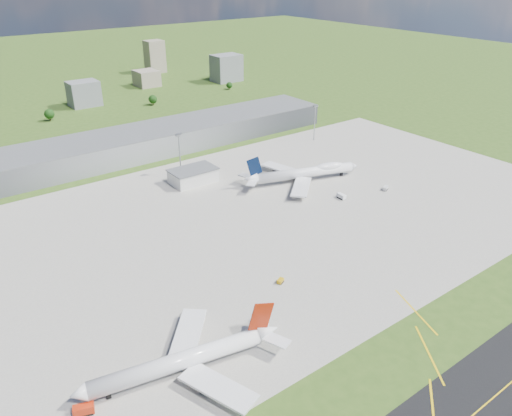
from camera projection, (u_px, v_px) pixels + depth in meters
ground at (142, 162)px, 325.65m from camera, size 1400.00×1400.00×0.00m
apron at (254, 220)px, 251.94m from camera, size 360.00×190.00×0.08m
terminal at (131, 145)px, 333.10m from camera, size 300.00×42.00×15.00m
ops_building at (193, 176)px, 293.30m from camera, size 26.00×16.00×8.00m
mast_center at (179, 147)px, 297.99m from camera, size 3.50×2.00×25.90m
mast_east at (315, 116)px, 356.85m from camera, size 3.50×2.00×25.90m
airliner_red_twin at (186, 360)px, 156.74m from camera, size 67.41×51.89×18.59m
airliner_blue_quad at (305, 173)px, 294.55m from camera, size 71.15×54.54×19.06m
crash_tender at (84, 410)px, 143.42m from camera, size 6.41×4.40×3.10m
tug_yellow at (280, 281)px, 202.43m from camera, size 3.83×3.14×1.68m
van_white_near at (341, 196)px, 274.14m from camera, size 2.74×5.49×2.71m
van_white_far at (385, 188)px, 284.49m from camera, size 4.86×3.65×2.31m
bldg_c at (84, 94)px, 446.44m from camera, size 26.00×20.00×22.00m
bldg_ce at (147, 78)px, 519.33m from camera, size 22.00×24.00×16.00m
bldg_e at (226, 68)px, 537.91m from camera, size 30.00×22.00×28.00m
bldg_tall_e at (155, 57)px, 579.40m from camera, size 20.00×18.00×36.00m
tree_c at (49, 114)px, 405.78m from camera, size 8.10×8.10×9.90m
tree_e at (153, 99)px, 450.48m from camera, size 7.65×7.65×9.35m
tree_far_e at (229, 85)px, 506.26m from camera, size 6.30×6.30×7.70m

